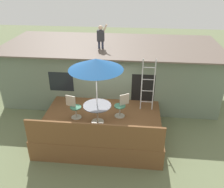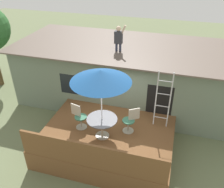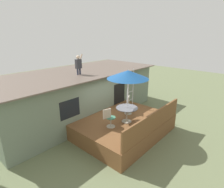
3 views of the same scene
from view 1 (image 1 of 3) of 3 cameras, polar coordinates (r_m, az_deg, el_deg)
ground_plane at (r=10.02m, az=-2.40°, el=-9.52°), size 40.00×40.00×0.00m
house at (r=12.47m, az=-0.20°, el=5.58°), size 10.50×4.50×2.73m
deck at (r=9.78m, az=-2.44°, el=-7.65°), size 4.62×3.49×0.80m
deck_railing at (r=7.93m, az=-4.31°, el=-9.66°), size 4.52×0.08×0.90m
patio_table at (r=9.03m, az=-3.48°, el=-3.52°), size 1.04×1.04×0.74m
patio_umbrella at (r=8.26m, az=-3.83°, el=7.01°), size 1.90×1.90×2.54m
step_ladder at (r=9.72m, az=8.41°, el=2.04°), size 0.52×0.04×2.20m
person_figure at (r=11.22m, az=-2.63°, el=13.62°), size 0.47×0.20×1.11m
patio_chair_left at (r=9.49m, az=-8.92°, el=-3.04°), size 0.61×0.44×0.92m
patio_chair_right at (r=9.48m, az=2.23°, el=-2.75°), size 0.57×0.45×0.92m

